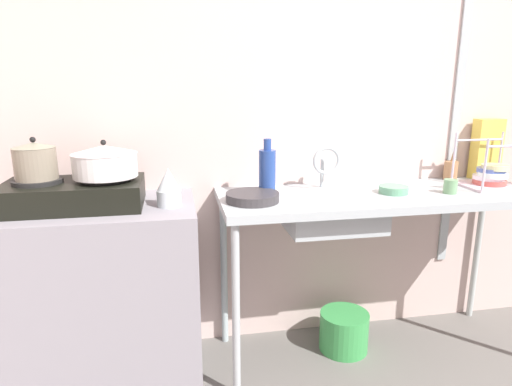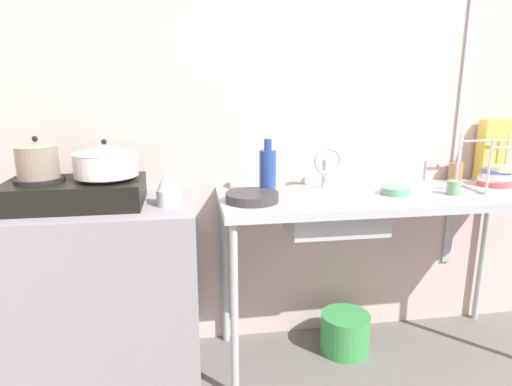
# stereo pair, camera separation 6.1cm
# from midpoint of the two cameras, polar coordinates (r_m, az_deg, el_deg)

# --- Properties ---
(wall_back) EXTENTS (5.27, 0.10, 2.52)m
(wall_back) POSITION_cam_midpoint_polar(r_m,az_deg,el_deg) (2.53, 15.42, 10.08)
(wall_back) COLOR beige
(wall_back) RESTS_ON ground
(wall_metal_strip) EXTENTS (0.05, 0.01, 2.02)m
(wall_metal_strip) POSITION_cam_midpoint_polar(r_m,az_deg,el_deg) (2.72, 25.99, 12.10)
(wall_metal_strip) COLOR #A5AFB2
(counter_concrete) EXTENTS (1.16, 0.54, 0.88)m
(counter_concrete) POSITION_cam_midpoint_polar(r_m,az_deg,el_deg) (2.27, -21.96, -12.39)
(counter_concrete) COLOR gray
(counter_concrete) RESTS_ON ground
(counter_sink) EXTENTS (1.62, 0.54, 0.88)m
(counter_sink) POSITION_cam_midpoint_polar(r_m,az_deg,el_deg) (2.29, 16.72, -1.73)
(counter_sink) COLOR #A5AFB2
(counter_sink) RESTS_ON ground
(stove) EXTENTS (0.59, 0.34, 0.13)m
(stove) POSITION_cam_midpoint_polar(r_m,az_deg,el_deg) (2.09, -21.60, 0.08)
(stove) COLOR black
(stove) RESTS_ON counter_concrete
(pot_on_left_burner) EXTENTS (0.18, 0.18, 0.18)m
(pot_on_left_burner) POSITION_cam_midpoint_polar(r_m,az_deg,el_deg) (2.10, -25.71, 3.90)
(pot_on_left_burner) COLOR gray
(pot_on_left_burner) RESTS_ON stove
(pot_on_right_burner) EXTENTS (0.28, 0.28, 0.16)m
(pot_on_right_burner) POSITION_cam_midpoint_polar(r_m,az_deg,el_deg) (2.04, -18.08, 4.07)
(pot_on_right_burner) COLOR silver
(pot_on_right_burner) RESTS_ON stove
(percolator) EXTENTS (0.11, 0.11, 0.17)m
(percolator) POSITION_cam_midpoint_polar(r_m,az_deg,el_deg) (1.98, -10.41, 0.76)
(percolator) COLOR silver
(percolator) RESTS_ON counter_concrete
(sink_basin) EXTENTS (0.46, 0.34, 0.16)m
(sink_basin) POSITION_cam_midpoint_polar(r_m,az_deg,el_deg) (2.17, 10.64, -2.51)
(sink_basin) COLOR #A5AFB2
(sink_basin) RESTS_ON counter_sink
(faucet) EXTENTS (0.15, 0.08, 0.22)m
(faucet) POSITION_cam_midpoint_polar(r_m,az_deg,el_deg) (2.26, 9.99, 3.87)
(faucet) COLOR #A5AFB2
(faucet) RESTS_ON counter_sink
(frying_pan) EXTENTS (0.25, 0.25, 0.04)m
(frying_pan) POSITION_cam_midpoint_polar(r_m,az_deg,el_deg) (2.02, 0.35, -0.53)
(frying_pan) COLOR #333033
(frying_pan) RESTS_ON counter_sink
(dish_rack) EXTENTS (0.30, 0.27, 0.27)m
(dish_rack) POSITION_cam_midpoint_polar(r_m,az_deg,el_deg) (2.61, 29.20, 1.72)
(dish_rack) COLOR #BCB2C3
(dish_rack) RESTS_ON counter_sink
(cup_by_rack) EXTENTS (0.07, 0.07, 0.07)m
(cup_by_rack) POSITION_cam_midpoint_polar(r_m,az_deg,el_deg) (2.36, 24.86, 0.62)
(cup_by_rack) COLOR #699769
(cup_by_rack) RESTS_ON counter_sink
(small_bowl_on_drainboard) EXTENTS (0.14, 0.14, 0.04)m
(small_bowl_on_drainboard) POSITION_cam_midpoint_polar(r_m,az_deg,el_deg) (2.28, 18.34, 0.31)
(small_bowl_on_drainboard) COLOR #5C9A75
(small_bowl_on_drainboard) RESTS_ON counter_sink
(bottle_by_sink) EXTENTS (0.08, 0.08, 0.27)m
(bottle_by_sink) POSITION_cam_midpoint_polar(r_m,az_deg,el_deg) (2.13, 2.34, 2.81)
(bottle_by_sink) COLOR navy
(bottle_by_sink) RESTS_ON counter_sink
(cereal_box) EXTENTS (0.16, 0.08, 0.34)m
(cereal_box) POSITION_cam_midpoint_polar(r_m,az_deg,el_deg) (2.81, 28.81, 4.90)
(cereal_box) COLOR #E3C64C
(cereal_box) RESTS_ON counter_sink
(utensil_jar) EXTENTS (0.07, 0.07, 0.20)m
(utensil_jar) POSITION_cam_midpoint_polar(r_m,az_deg,el_deg) (2.70, 24.98, 2.56)
(utensil_jar) COLOR #A4764D
(utensil_jar) RESTS_ON counter_sink
(bucket_on_floor) EXTENTS (0.26, 0.26, 0.21)m
(bucket_on_floor) POSITION_cam_midpoint_polar(r_m,az_deg,el_deg) (2.54, 12.15, -17.23)
(bucket_on_floor) COLOR green
(bucket_on_floor) RESTS_ON ground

